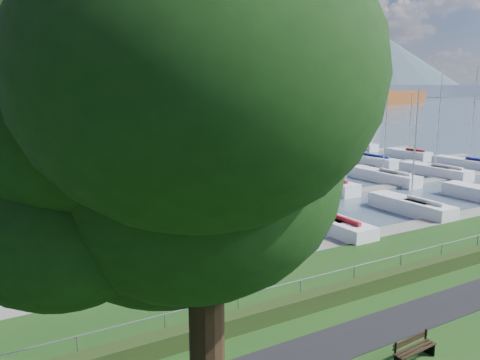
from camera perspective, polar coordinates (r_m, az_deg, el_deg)
path at (r=21.23m, az=21.43°, el=-14.87°), size 160.00×2.00×0.04m
water at (r=275.16m, az=-27.05°, el=7.99°), size 800.00×540.00×0.20m
hedge at (r=22.61m, az=16.27°, el=-11.94°), size 80.00×0.70×0.70m
fence at (r=22.56m, az=15.64°, el=-9.64°), size 80.00×0.04×0.04m
docks at (r=44.35m, az=-9.08°, el=-1.05°), size 90.00×41.60×0.25m
bench_left at (r=17.72m, az=20.44°, el=-18.76°), size 1.82×0.52×0.85m
tree at (r=8.77m, az=-10.89°, el=5.85°), size 7.41×8.91×12.80m
crane at (r=42.00m, az=-9.46°, el=5.92°), size 5.33×13.25×22.35m
cargo_ship_mid at (r=232.59m, az=-15.87°, el=9.39°), size 98.99×28.63×21.50m
cargo_ship_east at (r=279.60m, az=17.02°, el=9.56°), size 94.20×53.86×21.50m
sailboat_fleet at (r=45.78m, az=-12.61°, el=6.33°), size 75.64×49.54×13.73m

